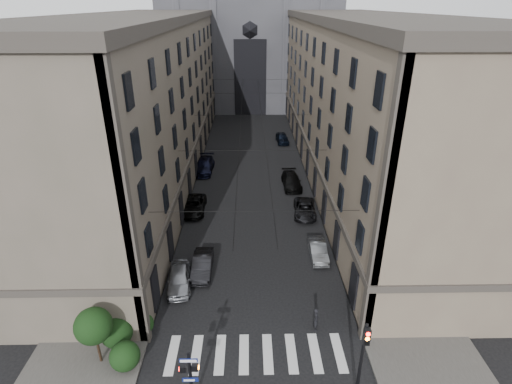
{
  "coord_description": "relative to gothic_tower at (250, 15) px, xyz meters",
  "views": [
    {
      "loc": [
        -0.33,
        -13.3,
        20.01
      ],
      "look_at": [
        0.13,
        11.43,
        8.23
      ],
      "focal_mm": 28.0,
      "sensor_mm": 36.0,
      "label": 1
    }
  ],
  "objects": [
    {
      "name": "gothic_tower",
      "position": [
        0.0,
        0.0,
        0.0
      ],
      "size": [
        35.0,
        23.0,
        58.0
      ],
      "color": "#2D2D33",
      "rests_on": "ground"
    },
    {
      "name": "pedestrian",
      "position": [
        4.07,
        -67.93,
        -16.94
      ],
      "size": [
        0.49,
        0.68,
        1.72
      ],
      "primitive_type": "imported",
      "rotation": [
        0.0,
        0.0,
        1.44
      ],
      "color": "black",
      "rests_on": "ground"
    },
    {
      "name": "traffic_light_right",
      "position": [
        5.6,
        -73.04,
        -14.51
      ],
      "size": [
        0.34,
        0.5,
        5.2
      ],
      "color": "black",
      "rests_on": "ground"
    },
    {
      "name": "car_left_near",
      "position": [
        -5.81,
        -63.24,
        -17.05
      ],
      "size": [
        2.23,
        4.54,
        1.49
      ],
      "primitive_type": "imported",
      "rotation": [
        0.0,
        0.0,
        0.11
      ],
      "color": "gray",
      "rests_on": "ground"
    },
    {
      "name": "car_right_midfar",
      "position": [
        4.7,
        -44.86,
        -17.06
      ],
      "size": [
        2.31,
        5.21,
        1.49
      ],
      "primitive_type": "imported",
      "rotation": [
        0.0,
        0.0,
        0.05
      ],
      "color": "black",
      "rests_on": "ground"
    },
    {
      "name": "building_left",
      "position": [
        -13.44,
        -38.96,
        -8.45
      ],
      "size": [
        13.6,
        60.6,
        18.85
      ],
      "color": "#504A3D",
      "rests_on": "ground"
    },
    {
      "name": "building_right",
      "position": [
        13.44,
        -38.96,
        -8.45
      ],
      "size": [
        13.6,
        60.6,
        18.85
      ],
      "color": "brown",
      "rests_on": "ground"
    },
    {
      "name": "zebra_crossing",
      "position": [
        0.0,
        -69.96,
        -17.79
      ],
      "size": [
        11.0,
        3.2,
        0.01
      ],
      "primitive_type": "cube",
      "color": "beige",
      "rests_on": "ground"
    },
    {
      "name": "tram_wires",
      "position": [
        0.0,
        -39.33,
        -10.55
      ],
      "size": [
        14.0,
        60.0,
        0.43
      ],
      "color": "black",
      "rests_on": "ground"
    },
    {
      "name": "sidewalk_left",
      "position": [
        -10.5,
        -38.96,
        -17.72
      ],
      "size": [
        7.0,
        80.0,
        0.15
      ],
      "primitive_type": "cube",
      "color": "#383533",
      "rests_on": "ground"
    },
    {
      "name": "sidewalk_right",
      "position": [
        10.5,
        -38.96,
        -17.72
      ],
      "size": [
        7.0,
        80.0,
        0.15
      ],
      "primitive_type": "cube",
      "color": "#383533",
      "rests_on": "ground"
    },
    {
      "name": "car_right_near",
      "position": [
        5.54,
        -59.43,
        -17.14
      ],
      "size": [
        1.43,
        4.02,
        1.32
      ],
      "primitive_type": "imported",
      "rotation": [
        0.0,
        0.0,
        0.01
      ],
      "color": "slate",
      "rests_on": "ground"
    },
    {
      "name": "car_left_midnear",
      "position": [
        -4.2,
        -61.47,
        -17.07
      ],
      "size": [
        1.55,
        4.41,
        1.45
      ],
      "primitive_type": "imported",
      "rotation": [
        0.0,
        0.0,
        0.0
      ],
      "color": "black",
      "rests_on": "ground"
    },
    {
      "name": "car_right_midnear",
      "position": [
        5.4,
        -51.82,
        -17.13
      ],
      "size": [
        2.59,
        4.94,
        1.33
      ],
      "primitive_type": "imported",
      "rotation": [
        0.0,
        0.0,
        -0.08
      ],
      "color": "black",
      "rests_on": "ground"
    },
    {
      "name": "car_left_far",
      "position": [
        -6.2,
        -39.91,
        -16.97
      ],
      "size": [
        2.57,
        5.78,
        1.65
      ],
      "primitive_type": "imported",
      "rotation": [
        0.0,
        0.0,
        -0.05
      ],
      "color": "black",
      "rests_on": "ground"
    },
    {
      "name": "shrub_cluster",
      "position": [
        -8.72,
        -69.95,
        -16.0
      ],
      "size": [
        3.9,
        4.4,
        3.9
      ],
      "color": "black",
      "rests_on": "sidewalk_left"
    },
    {
      "name": "car_left_midfar",
      "position": [
        -6.18,
        -50.9,
        -17.1
      ],
      "size": [
        2.33,
        5.02,
        1.39
      ],
      "primitive_type": "imported",
      "rotation": [
        0.0,
        0.0,
        0.0
      ],
      "color": "black",
      "rests_on": "ground"
    },
    {
      "name": "pedestrian_signal_left",
      "position": [
        -3.51,
        -73.46,
        -15.48
      ],
      "size": [
        1.02,
        0.38,
        4.0
      ],
      "color": "black",
      "rests_on": "ground"
    },
    {
      "name": "car_right_far",
      "position": [
        4.89,
        -28.18,
        -17.05
      ],
      "size": [
        2.06,
        4.51,
        1.5
      ],
      "primitive_type": "imported",
      "rotation": [
        0.0,
        0.0,
        0.07
      ],
      "color": "black",
      "rests_on": "ground"
    }
  ]
}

